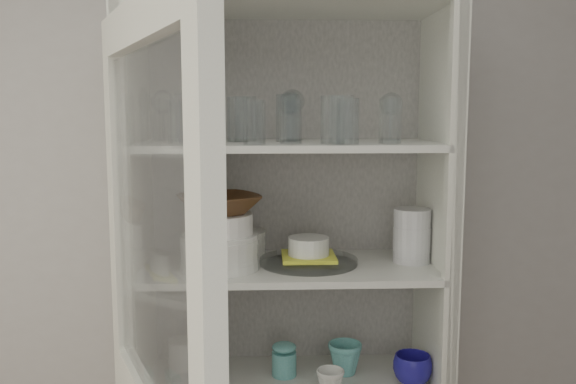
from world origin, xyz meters
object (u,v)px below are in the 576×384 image
(plate_stack_front, at_px, (220,251))
(pantry_cabinet, at_px, (287,349))
(goblet_0, at_px, (163,113))
(goblet_2, at_px, (292,113))
(white_ramekin, at_px, (309,246))
(mug_white, at_px, (330,382))
(plate_stack_back, at_px, (235,243))
(mug_blue, at_px, (412,369))
(yellow_trivet, at_px, (309,257))
(terracotta_bowl, at_px, (219,204))
(goblet_3, at_px, (391,114))
(grey_bowl_stack, at_px, (412,235))
(teal_jar, at_px, (284,361))
(glass_platter, at_px, (309,261))
(mug_teal, at_px, (345,358))
(white_canister, at_px, (183,357))
(goblet_1, at_px, (290,114))
(cream_bowl, at_px, (219,224))

(plate_stack_front, bearing_deg, pantry_cabinet, 28.94)
(goblet_0, xyz_separation_m, goblet_2, (0.43, 0.01, 0.00))
(white_ramekin, bearing_deg, mug_white, -61.68)
(plate_stack_back, distance_m, mug_blue, 0.73)
(goblet_0, relative_size, yellow_trivet, 1.05)
(terracotta_bowl, bearing_deg, goblet_3, 13.94)
(grey_bowl_stack, height_order, teal_jar, grey_bowl_stack)
(plate_stack_front, bearing_deg, glass_platter, 10.15)
(plate_stack_front, distance_m, mug_teal, 0.59)
(terracotta_bowl, xyz_separation_m, teal_jar, (0.21, 0.09, -0.56))
(goblet_2, distance_m, glass_platter, 0.50)
(plate_stack_front, distance_m, teal_jar, 0.46)
(white_canister, bearing_deg, plate_stack_back, 24.02)
(goblet_1, distance_m, plate_stack_back, 0.49)
(goblet_2, xyz_separation_m, mug_blue, (0.39, -0.16, -0.84))
(grey_bowl_stack, distance_m, mug_blue, 0.44)
(terracotta_bowl, bearing_deg, goblet_2, 33.87)
(plate_stack_front, xyz_separation_m, white_ramekin, (0.29, 0.05, 0.00))
(goblet_1, relative_size, plate_stack_front, 0.71)
(goblet_1, xyz_separation_m, mug_white, (0.12, -0.19, -0.85))
(pantry_cabinet, xyz_separation_m, teal_jar, (-0.01, -0.03, -0.03))
(white_canister, bearing_deg, plate_stack_front, -39.38)
(goblet_0, distance_m, grey_bowl_stack, 0.92)
(plate_stack_back, bearing_deg, mug_blue, -17.83)
(goblet_3, distance_m, white_canister, 1.09)
(goblet_1, bearing_deg, teal_jar, -116.42)
(terracotta_bowl, xyz_separation_m, white_canister, (-0.14, 0.11, -0.55))
(goblet_2, bearing_deg, grey_bowl_stack, -14.24)
(glass_platter, height_order, white_canister, glass_platter)
(mug_white, xyz_separation_m, white_canister, (-0.49, 0.18, 0.02))
(mug_white, bearing_deg, mug_blue, 1.96)
(grey_bowl_stack, bearing_deg, goblet_3, 127.80)
(white_ramekin, bearing_deg, white_canister, 171.69)
(plate_stack_front, height_order, terracotta_bowl, terracotta_bowl)
(plate_stack_back, bearing_deg, white_ramekin, -29.90)
(mug_blue, height_order, mug_white, mug_blue)
(pantry_cabinet, relative_size, plate_stack_back, 9.83)
(goblet_3, bearing_deg, mug_white, -136.85)
(terracotta_bowl, bearing_deg, mug_white, -10.41)
(mug_blue, xyz_separation_m, white_canister, (-0.77, 0.11, 0.01))
(mug_blue, bearing_deg, glass_platter, 178.19)
(mug_teal, distance_m, teal_jar, 0.21)
(terracotta_bowl, xyz_separation_m, mug_white, (0.35, -0.06, -0.57))
(plate_stack_front, bearing_deg, white_canister, 140.62)
(plate_stack_front, relative_size, yellow_trivet, 1.42)
(terracotta_bowl, bearing_deg, white_canister, 140.62)
(goblet_0, xyz_separation_m, mug_blue, (0.82, -0.15, -0.84))
(mug_teal, bearing_deg, mug_blue, 0.01)
(cream_bowl, bearing_deg, plate_stack_front, 0.00)
(plate_stack_front, bearing_deg, goblet_3, 13.94)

